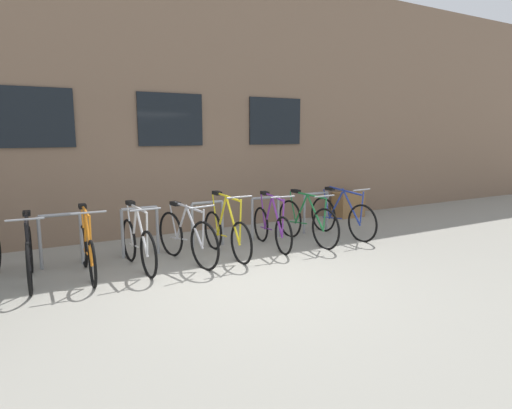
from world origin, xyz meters
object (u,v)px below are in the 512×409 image
Objects in this scene: bicycle_orange at (88,250)px; bicycle_green at (307,221)px; bicycle_blue at (342,216)px; bicycle_yellow at (226,233)px; bicycle_silver at (187,237)px; bicycle_purple at (272,227)px; bicycle_black at (29,255)px; bicycle_white at (138,244)px; planter_box at (348,204)px.

bicycle_green is at bearing 0.37° from bicycle_orange.
bicycle_blue is 2.60m from bicycle_yellow.
bicycle_yellow is (-2.59, -0.15, -0.00)m from bicycle_blue.
bicycle_silver is 0.70m from bicycle_yellow.
bicycle_purple is 0.96× the size of bicycle_black.
bicycle_blue reaches higher than bicycle_white.
bicycle_purple is 1.65m from bicycle_blue.
bicycle_white is at bearing -178.28° from bicycle_blue.
bicycle_purple is at bearing 4.35° from bicycle_silver.
bicycle_green and bicycle_silver have the same top height.
planter_box is at bearing 33.22° from bicycle_green.
bicycle_green is 1.01× the size of bicycle_blue.
bicycle_white is at bearing 178.92° from bicycle_yellow.
bicycle_white is at bearing 176.08° from bicycle_silver.
bicycle_orange is at bearing -179.63° from bicycle_green.
bicycle_blue is (1.65, 0.05, 0.02)m from bicycle_purple.
bicycle_purple is 0.99× the size of bicycle_white.
bicycle_yellow is (2.16, -0.04, 0.02)m from bicycle_orange.
bicycle_black is 2.90m from bicycle_yellow.
planter_box is (1.46, 1.47, -0.09)m from bicycle_blue.
bicycle_purple reaches higher than bicycle_green.
bicycle_blue is (3.30, 0.17, -0.01)m from bicycle_silver.
bicycle_orange is 6.42m from planter_box.
bicycle_yellow reaches higher than planter_box.
planter_box is at bearing 16.12° from bicycle_white.
bicycle_orange is at bearing 178.92° from bicycle_yellow.
bicycle_silver is 3.30m from bicycle_blue.
bicycle_orange is (0.73, -0.10, -0.01)m from bicycle_black.
bicycle_black reaches higher than bicycle_green.
bicycle_purple is 0.91× the size of bicycle_blue.
bicycle_green is at bearing 2.22° from bicycle_yellow.
bicycle_black is at bearing 175.83° from bicycle_silver.
bicycle_green is at bearing -2.74° from bicycle_purple.
bicycle_orange is (-0.71, 0.01, -0.01)m from bicycle_white.
planter_box is (2.37, 1.55, -0.10)m from bicycle_green.
bicycle_green is 1.10× the size of bicycle_orange.
bicycle_white reaches higher than bicycle_green.
bicycle_white is 0.75m from bicycle_silver.
bicycle_purple is at bearing -0.53° from bicycle_black.
bicycle_yellow reaches higher than bicycle_purple.
bicycle_white is at bearing -163.88° from planter_box.
bicycle_green is at bearing -0.89° from bicycle_black.
bicycle_white reaches higher than bicycle_purple.
bicycle_green is at bearing 2.15° from bicycle_silver.
bicycle_purple is 0.99× the size of bicycle_orange.
planter_box is (4.76, 1.64, -0.10)m from bicycle_silver.
bicycle_white is 5.74m from planter_box.
bicycle_white is 0.91× the size of bicycle_blue.
bicycle_black is 2.20m from bicycle_silver.
bicycle_blue is at bearing 0.13° from bicycle_black.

